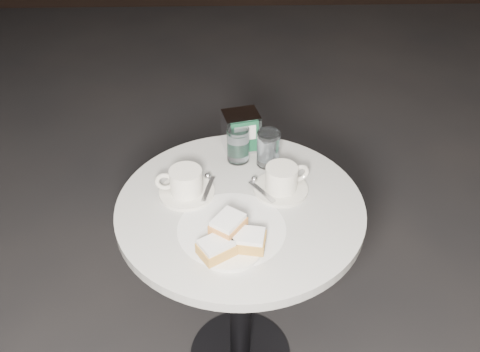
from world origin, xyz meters
name	(u,v)px	position (x,y,z in m)	size (l,w,h in m)	color
cafe_table	(240,253)	(0.00, 0.00, 0.55)	(0.70, 0.70, 0.74)	black
sugar_spill	(232,228)	(-0.03, -0.10, 0.75)	(0.29, 0.29, 0.00)	white
beignet_plate	(231,241)	(-0.03, -0.17, 0.78)	(0.21, 0.21, 0.08)	white
coffee_cup_left	(186,184)	(-0.15, 0.05, 0.78)	(0.17, 0.16, 0.08)	silver
coffee_cup_right	(282,181)	(0.12, 0.06, 0.78)	(0.20, 0.20, 0.08)	silver
water_glass_left	(238,145)	(0.00, 0.21, 0.80)	(0.07, 0.07, 0.11)	white
water_glass_right	(268,149)	(0.09, 0.19, 0.80)	(0.07, 0.07, 0.11)	white
napkin_dispenser	(241,131)	(0.01, 0.27, 0.81)	(0.13, 0.11, 0.13)	silver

